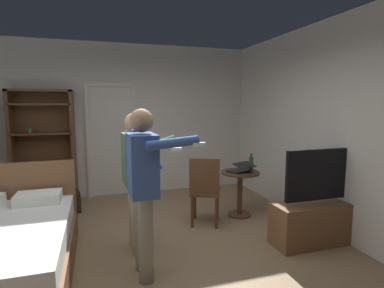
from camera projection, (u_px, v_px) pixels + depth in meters
ground_plane at (151, 260)px, 3.46m from camera, size 5.95×5.95×0.00m
wall_back at (125, 120)px, 5.89m from camera, size 5.07×0.12×2.85m
wall_right at (338, 128)px, 4.00m from camera, size 0.12×5.65×2.85m
doorway_frame at (112, 131)px, 5.76m from camera, size 0.93×0.08×2.13m
bookshelf at (44, 143)px, 5.30m from camera, size 1.03×0.32×1.98m
tv_flatscreen at (321, 216)px, 3.85m from camera, size 1.26×0.40×1.20m
side_table at (240, 186)px, 4.77m from camera, size 0.59×0.59×0.70m
laptop at (241, 169)px, 4.69m from camera, size 0.42×0.42×0.16m
bottle_on_table at (251, 164)px, 4.69m from camera, size 0.06×0.06×0.29m
wooden_chair at (205, 188)px, 4.37m from camera, size 0.56×0.56×0.99m
person_blue_shirt at (144, 181)px, 3.03m from camera, size 0.69×0.58×1.69m
person_striped_shirt at (136, 173)px, 3.59m from camera, size 0.63×0.55×1.64m
suitcase_dark at (63, 203)px, 4.93m from camera, size 0.57×0.41×0.32m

